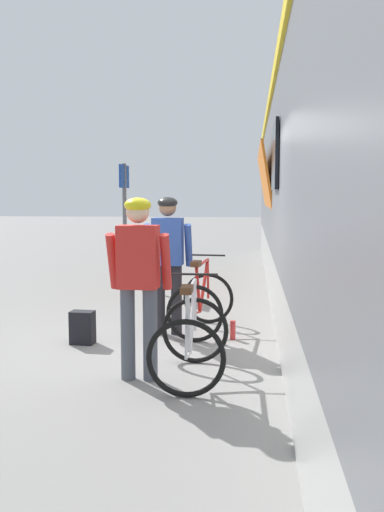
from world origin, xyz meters
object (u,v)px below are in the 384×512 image
Objects in this scene: bicycle_near_silver at (191,339)px; water_bottle_near_the_bikes at (233,330)px; bicycle_far_red at (202,302)px; backpack_on_platform at (83,328)px; platform_sign_post at (125,204)px; cyclist_near_in_red at (138,272)px; cyclist_far_in_blue at (168,253)px.

water_bottle_near_the_bikes is at bearing 77.01° from bicycle_near_silver.
backpack_on_platform is (-1.38, -0.72, -0.20)m from bicycle_far_red.
platform_sign_post is (-0.47, 4.29, 1.42)m from backpack_on_platform.
backpack_on_platform is at bearing 128.14° from cyclist_near_in_red.
cyclist_far_in_blue is 0.79m from bicycle_far_red.
cyclist_far_in_blue reaches higher than backpack_on_platform.
bicycle_near_silver is 2.71× the size of backpack_on_platform.
bicycle_near_silver is at bearing -70.67° from platform_sign_post.
water_bottle_near_the_bikes is at bearing 61.99° from cyclist_near_in_red.
bicycle_near_silver reaches higher than backpack_on_platform.
cyclist_near_in_red is at bearing -118.01° from water_bottle_near_the_bikes.
bicycle_far_red is at bearing 77.27° from cyclist_near_in_red.
platform_sign_post reaches higher than cyclist_far_in_blue.
backpack_on_platform is (-1.44, 1.14, -0.20)m from bicycle_near_silver.
water_bottle_near_the_bikes is at bearing -37.83° from bicycle_far_red.
cyclist_near_in_red is 4.40× the size of backpack_on_platform.
backpack_on_platform is at bearing 141.70° from bicycle_near_silver.
bicycle_far_red is at bearing 17.49° from cyclist_far_in_blue.
cyclist_near_in_red is 1.75m from backpack_on_platform.
platform_sign_post is at bearing 117.30° from bicycle_far_red.
bicycle_far_red reaches higher than water_bottle_near_the_bikes.
water_bottle_near_the_bikes is (0.85, 1.60, -0.94)m from cyclist_near_in_red.
water_bottle_near_the_bikes is at bearing -12.73° from cyclist_far_in_blue.
bicycle_near_silver is (0.50, 0.06, -0.65)m from cyclist_near_in_red.
cyclist_near_in_red reaches higher than bicycle_near_silver.
water_bottle_near_the_bikes is at bearing -59.88° from platform_sign_post.
platform_sign_post reaches higher than bicycle_near_silver.
cyclist_near_in_red is at bearing -90.34° from cyclist_far_in_blue.
cyclist_far_in_blue reaches higher than bicycle_far_red.
cyclist_far_in_blue is at bearing 35.27° from backpack_on_platform.
platform_sign_post reaches higher than water_bottle_near_the_bikes.
cyclist_near_in_red reaches higher than bicycle_far_red.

